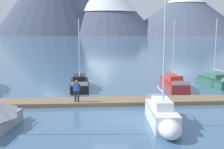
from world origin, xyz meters
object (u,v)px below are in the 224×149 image
at_px(sailboat_mid_dock_starboard, 163,116).
at_px(sailboat_outer_slip, 213,80).
at_px(sailboat_mid_dock_port, 80,83).
at_px(person_on_dock, 77,89).
at_px(sailboat_far_berth, 173,82).

distance_m(sailboat_mid_dock_starboard, sailboat_outer_slip, 15.54).
distance_m(sailboat_mid_dock_port, person_on_dock, 6.72).
relative_size(sailboat_mid_dock_starboard, sailboat_outer_slip, 1.19).
xyz_separation_m(sailboat_mid_dock_starboard, person_on_dock, (-5.88, 4.98, 0.58)).
xyz_separation_m(sailboat_mid_dock_port, sailboat_far_berth, (9.31, 0.44, 0.02)).
height_order(sailboat_mid_dock_starboard, person_on_dock, sailboat_mid_dock_starboard).
bearing_deg(sailboat_mid_dock_starboard, sailboat_mid_dock_port, 119.04).
xyz_separation_m(sailboat_mid_dock_port, person_on_dock, (0.57, -6.65, 0.73)).
distance_m(sailboat_mid_dock_port, sailboat_mid_dock_starboard, 13.31).
height_order(sailboat_mid_dock_starboard, sailboat_outer_slip, sailboat_mid_dock_starboard).
xyz_separation_m(sailboat_mid_dock_port, sailboat_outer_slip, (13.90, 2.01, -0.01)).
height_order(sailboat_far_berth, person_on_dock, sailboat_far_berth).
height_order(sailboat_far_berth, sailboat_outer_slip, sailboat_outer_slip).
relative_size(sailboat_mid_dock_starboard, sailboat_far_berth, 1.17).
distance_m(sailboat_mid_dock_starboard, person_on_dock, 7.73).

